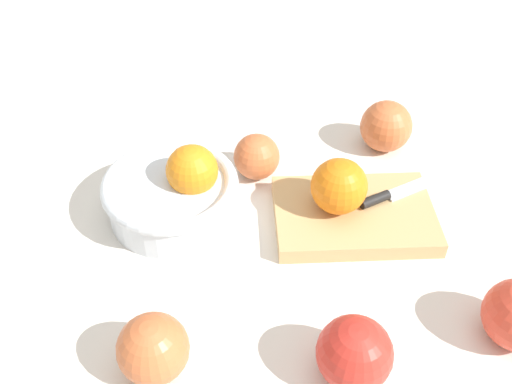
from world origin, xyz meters
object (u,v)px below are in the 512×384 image
(bowl, at_px, (174,192))
(apple_back_left, at_px, (257,157))
(knife, at_px, (394,193))
(cutting_board, at_px, (354,215))
(apple_front_left, at_px, (153,349))
(apple_front_center, at_px, (354,353))
(orange_on_board, at_px, (339,186))
(apple_back_right, at_px, (386,126))

(bowl, relative_size, apple_back_left, 2.72)
(knife, distance_m, apple_back_left, 0.21)
(apple_back_left, bearing_deg, bowl, -148.97)
(cutting_board, height_order, apple_back_left, apple_back_left)
(apple_front_left, xyz_separation_m, apple_back_left, (0.14, 0.32, -0.00))
(apple_front_center, bearing_deg, orange_on_board, 83.63)
(bowl, bearing_deg, apple_front_center, -54.28)
(knife, xyz_separation_m, apple_front_center, (-0.11, -0.25, 0.01))
(cutting_board, xyz_separation_m, apple_front_left, (-0.26, -0.21, 0.03))
(bowl, distance_m, apple_front_center, 0.33)
(knife, bearing_deg, orange_on_board, -169.40)
(apple_back_right, bearing_deg, apple_back_left, -166.24)
(bowl, relative_size, apple_back_right, 2.32)
(orange_on_board, relative_size, apple_front_center, 0.93)
(apple_front_center, height_order, apple_back_left, apple_front_center)
(apple_front_left, bearing_deg, apple_back_left, 66.66)
(orange_on_board, relative_size, apple_back_right, 0.94)
(knife, distance_m, apple_back_right, 0.14)
(bowl, xyz_separation_m, apple_front_left, (-0.02, -0.25, -0.00))
(apple_front_center, xyz_separation_m, apple_back_left, (-0.07, 0.34, -0.01))
(orange_on_board, bearing_deg, apple_front_left, -138.12)
(bowl, height_order, knife, bowl)
(bowl, relative_size, cutting_board, 0.86)
(apple_back_right, xyz_separation_m, apple_back_left, (-0.21, -0.05, -0.01))
(knife, xyz_separation_m, apple_front_left, (-0.32, -0.23, 0.01))
(knife, relative_size, apple_front_center, 1.81)
(orange_on_board, bearing_deg, apple_back_left, 134.11)
(apple_front_center, height_order, apple_back_right, apple_front_center)
(orange_on_board, height_order, knife, orange_on_board)
(orange_on_board, distance_m, apple_back_right, 0.19)
(apple_front_center, bearing_deg, apple_front_left, 173.42)
(apple_back_right, distance_m, apple_back_left, 0.21)
(apple_front_center, bearing_deg, knife, 66.47)
(cutting_board, xyz_separation_m, orange_on_board, (-0.02, 0.01, 0.05))
(apple_back_left, bearing_deg, apple_back_right, 13.76)
(apple_back_left, bearing_deg, apple_front_left, -113.34)
(cutting_board, bearing_deg, apple_front_center, -102.43)
(bowl, bearing_deg, cutting_board, -9.03)
(cutting_board, relative_size, knife, 1.47)
(knife, bearing_deg, apple_back_left, 154.42)
(knife, relative_size, apple_front_left, 1.89)
(apple_back_right, bearing_deg, apple_front_center, -108.58)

